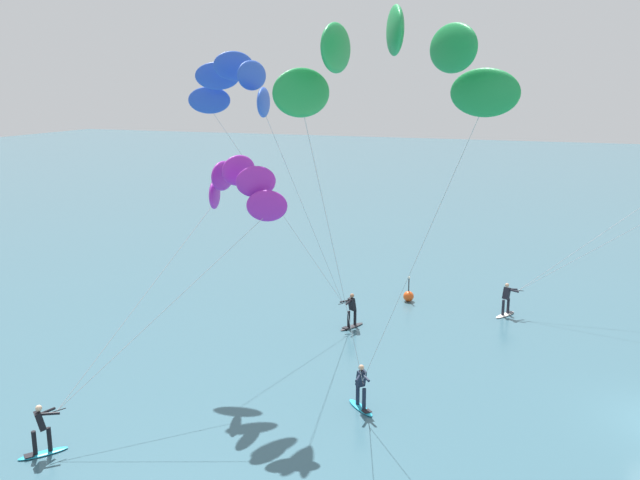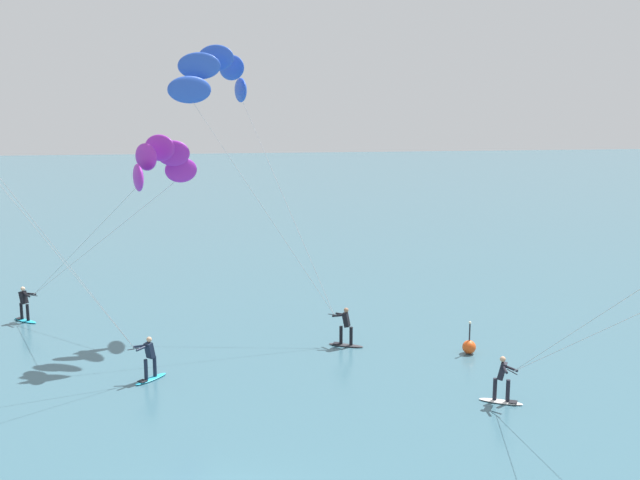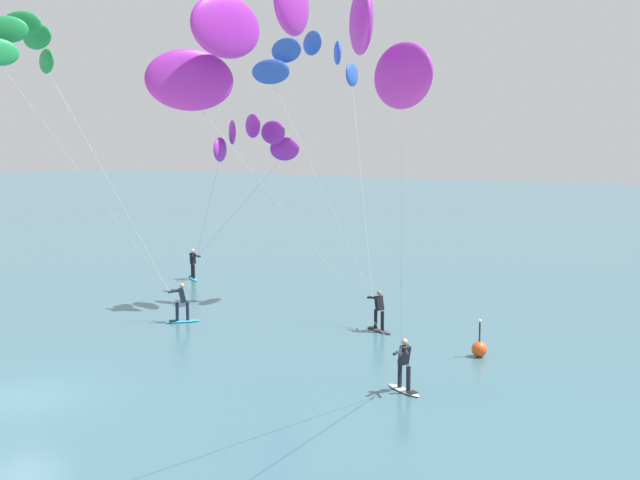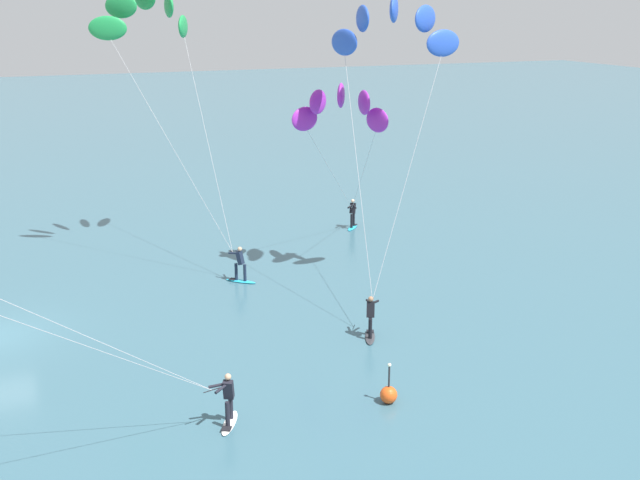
{
  "view_description": "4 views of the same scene",
  "coord_description": "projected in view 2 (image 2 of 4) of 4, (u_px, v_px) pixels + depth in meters",
  "views": [
    {
      "loc": [
        -24.17,
        3.97,
        11.35
      ],
      "look_at": [
        3.21,
        14.13,
        4.66
      ],
      "focal_mm": 38.59,
      "sensor_mm": 36.0,
      "label": 1
    },
    {
      "loc": [
        0.09,
        -17.32,
        10.54
      ],
      "look_at": [
        3.72,
        9.38,
        5.36
      ],
      "focal_mm": 43.16,
      "sensor_mm": 36.0,
      "label": 2
    },
    {
      "loc": [
        20.39,
        -16.1,
        7.93
      ],
      "look_at": [
        1.56,
        14.99,
        3.29
      ],
      "focal_mm": 46.79,
      "sensor_mm": 36.0,
      "label": 3
    },
    {
      "loc": [
        30.38,
        1.45,
        12.19
      ],
      "look_at": [
        3.61,
        11.95,
        3.55
      ],
      "focal_mm": 44.15,
      "sensor_mm": 36.0,
      "label": 4
    }
  ],
  "objects": [
    {
      "name": "kitesurfer_mid_water",
      "position": [
        221.0,
        85.0,
        32.81
      ],
      "size": [
        7.91,
        6.37,
        12.55
      ],
      "color": "#333338",
      "rests_on": "ground"
    },
    {
      "name": "marker_buoy",
      "position": [
        469.0,
        347.0,
        31.52
      ],
      "size": [
        0.56,
        0.56,
        1.38
      ],
      "color": "#EA5119",
      "rests_on": "ground"
    },
    {
      "name": "kitesurfer_far_out",
      "position": [
        153.0,
        169.0,
        32.1
      ],
      "size": [
        8.96,
        6.42,
        8.85
      ],
      "color": "#23ADD1",
      "rests_on": "ground"
    }
  ]
}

